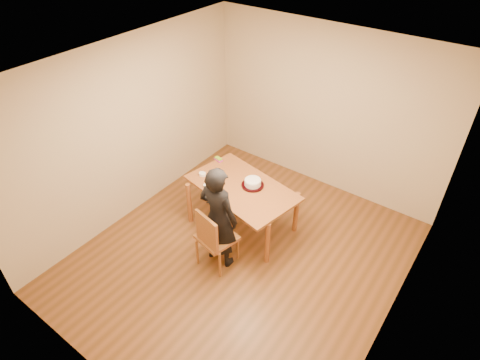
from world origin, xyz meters
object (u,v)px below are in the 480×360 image
Objects in this scene: dining_table at (242,188)px; cake_plate at (253,185)px; cake at (253,182)px; dining_chair at (217,237)px; person at (218,217)px.

cake_plate is at bearing 54.85° from dining_table.
cake_plate is 1.36× the size of cake.
dining_table is at bearing 113.65° from dining_chair.
cake_plate is (0.11, 0.11, 0.03)m from dining_table.
cake reaches higher than cake_plate.
cake is (-0.04, 0.88, 0.36)m from dining_chair.
cake is (0.00, 0.00, 0.05)m from cake_plate.
dining_table is 6.59× the size of cake.
person is at bearing 102.69° from dining_chair.
cake_plate is 0.84m from person.
cake reaches higher than dining_table.
dining_table is 0.17m from cake.
dining_table is 0.16m from cake_plate.
cake_plate is at bearing 0.00° from cake.
person reaches higher than dining_table.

